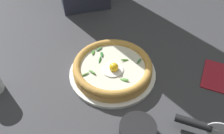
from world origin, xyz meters
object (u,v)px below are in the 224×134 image
Objects in this scene: pizza at (112,67)px; pizza_cutter at (200,125)px; folded_napkin at (217,76)px; side_bowl at (138,130)px.

pizza_cutter is at bearing -75.34° from pizza.
pizza_cutter is at bearing -151.90° from folded_napkin.
pizza_cutter reaches higher than pizza.
side_bowl is (-0.06, -0.23, -0.01)m from pizza.
side_bowl is 0.72× the size of folded_napkin.
pizza_cutter reaches higher than folded_napkin.
folded_napkin is (0.29, -0.20, -0.03)m from pizza.
pizza is 0.24m from side_bowl.
pizza reaches higher than folded_napkin.
pizza_cutter is (0.14, -0.08, 0.02)m from side_bowl.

